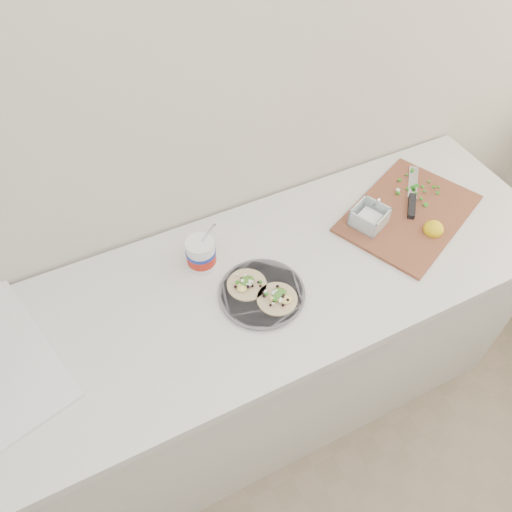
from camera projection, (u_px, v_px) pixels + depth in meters
name	position (u px, v px, depth m)	size (l,w,h in m)	color
counter	(205.00, 373.00, 1.83)	(2.44, 0.66, 0.90)	silver
taco_plate	(262.00, 292.00, 1.49)	(0.26, 0.26, 0.04)	#55535A
tub	(202.00, 252.00, 1.52)	(0.09, 0.09, 0.21)	white
cutboard	(405.00, 211.00, 1.70)	(0.57, 0.50, 0.07)	brown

